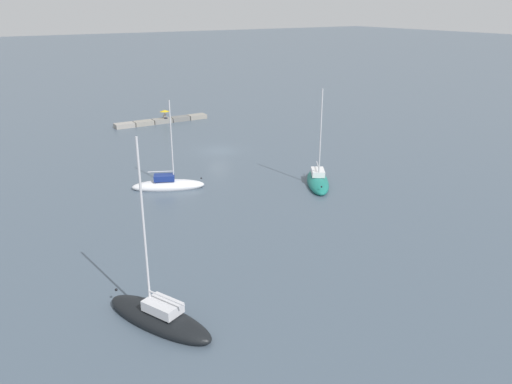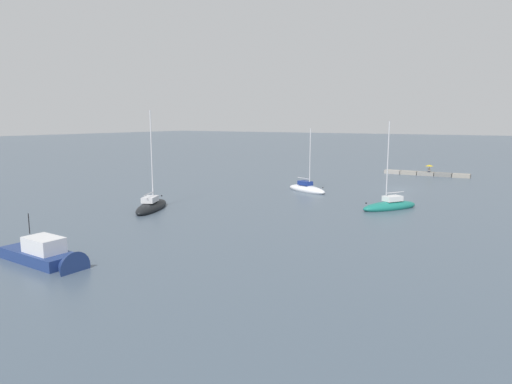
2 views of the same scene
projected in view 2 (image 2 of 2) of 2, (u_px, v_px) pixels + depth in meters
name	position (u px, v px, depth m)	size (l,w,h in m)	color
ground_plane	(401.00, 189.00, 63.03)	(500.00, 500.00, 0.00)	#475666
seawall_pier	(426.00, 174.00, 77.82)	(13.89, 1.59, 0.63)	gray
person_seated_grey_left	(429.00, 171.00, 77.40)	(0.42, 0.62, 0.73)	#1E2333
umbrella_open_yellow	(429.00, 165.00, 77.31)	(1.34, 1.34, 1.29)	black
sailboat_white_near	(307.00, 189.00, 60.50)	(6.93, 4.54, 8.64)	silver
sailboat_teal_mid	(390.00, 206.00, 48.50)	(5.44, 6.91, 9.58)	#197266
sailboat_black_far	(151.00, 206.00, 48.14)	(4.82, 7.47, 10.73)	black
motorboat_navy_mid	(49.00, 258.00, 29.89)	(7.21, 2.57, 3.98)	navy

